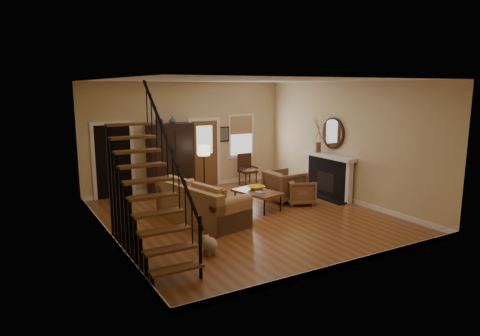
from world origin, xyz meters
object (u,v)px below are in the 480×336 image
armchair_left (300,192)px  side_chair (248,170)px  armoire (171,159)px  coffee_table (257,200)px  armchair_right (285,186)px  sofa (202,202)px  floor_lamp (204,172)px

armchair_left → side_chair: 2.67m
armoire → coffee_table: size_ratio=1.67×
armchair_right → side_chair: (0.12, 2.20, 0.08)m
sofa → floor_lamp: bearing=51.0°
armoire → armchair_right: bearing=-44.7°
coffee_table → floor_lamp: floor_lamp is taller
coffee_table → side_chair: 2.81m
armchair_left → side_chair: side_chair is taller
armchair_left → floor_lamp: 2.79m
coffee_table → armchair_left: bearing=-6.4°
floor_lamp → armoire: bearing=125.0°
armchair_right → side_chair: size_ratio=0.93×
sofa → side_chair: side_chair is taller
armchair_right → floor_lamp: bearing=48.2°
armoire → side_chair: size_ratio=2.06×
sofa → floor_lamp: size_ratio=1.59×
sofa → armchair_right: bearing=-1.9°
coffee_table → floor_lamp: size_ratio=0.83×
side_chair → floor_lamp: bearing=-158.9°
sofa → side_chair: (2.89, 2.71, 0.06)m
coffee_table → floor_lamp: (-0.69, 1.79, 0.52)m
side_chair → armchair_right: bearing=-93.0°
armchair_left → floor_lamp: (-1.96, 1.93, 0.42)m
armoire → armchair_left: 3.94m
coffee_table → armchair_left: (1.28, -0.14, 0.10)m
coffee_table → armchair_right: 1.15m
armchair_left → floor_lamp: bearing=65.4°
armoire → sofa: (-0.34, -2.91, -0.60)m
floor_lamp → side_chair: size_ratio=1.49×
armoire → armchair_right: size_ratio=2.22×
coffee_table → armchair_left: armchair_left is taller
armchair_left → armchair_right: 0.50m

